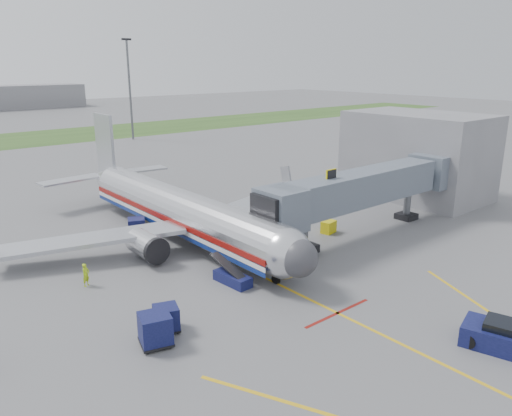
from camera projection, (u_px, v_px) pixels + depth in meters
ground at (295, 292)px, 35.41m from camera, size 400.00×400.00×0.00m
apron_markings at (381, 334)px, 29.96m from camera, size 21.52×50.00×0.01m
airliner at (180, 210)px, 45.90m from camera, size 32.10×35.67×10.25m
jet_bridge at (358, 190)px, 45.75m from camera, size 25.30×4.00×6.90m
terminal at (417, 155)px, 59.84m from camera, size 10.00×16.00×10.00m
light_mast_right at (130, 87)px, 103.02m from camera, size 2.00×0.44×20.40m
pushback_tug at (500, 336)px, 28.39m from camera, size 3.45×4.50×1.66m
baggage_cart_a at (155, 330)px, 28.55m from camera, size 2.19×2.19×1.92m
baggage_cart_b at (166, 319)px, 30.13m from camera, size 1.89×1.89×1.60m
baggage_cart_c at (137, 227)px, 46.71m from camera, size 2.09×2.09×1.70m
belt_loader at (232, 278)px, 36.72m from camera, size 1.43×3.81×1.83m
ground_power_cart at (329, 227)px, 47.67m from camera, size 1.63×1.25×1.17m
ramp_worker at (86, 275)px, 36.20m from camera, size 0.76×0.67×1.74m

